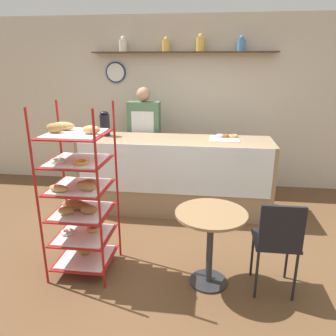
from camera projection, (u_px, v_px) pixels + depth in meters
ground_plane at (163, 256)px, 3.54m from camera, size 14.00×14.00×0.00m
back_wall at (183, 103)px, 5.34m from camera, size 10.00×0.30×2.70m
display_counter at (175, 175)px, 4.55m from camera, size 2.58×0.74×1.01m
pastry_rack at (79, 198)px, 3.10m from camera, size 0.58×0.57×1.66m
person_worker at (144, 137)px, 5.03m from camera, size 0.48×0.23×1.65m
cafe_table at (210, 231)px, 2.95m from camera, size 0.65×0.65×0.73m
cafe_chair at (278, 238)px, 2.80m from camera, size 0.38×0.38×0.90m
coffee_carafe at (105, 124)px, 4.55m from camera, size 0.14×0.14×0.35m
donut_tray_counter at (226, 137)px, 4.42m from camera, size 0.39×0.35×0.05m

